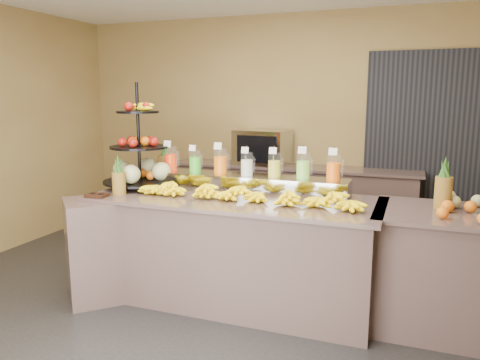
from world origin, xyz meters
The scene contains 20 objects.
ground centered at (0.00, 0.00, 0.00)m, with size 6.00×6.00×0.00m, color black.
room_envelope centered at (0.19, 0.79, 1.88)m, with size 6.04×5.02×2.82m.
buffet_counter centered at (-0.12, 0.26, 0.47)m, with size 2.75×1.25×0.93m.
right_counter centered at (1.70, 0.40, 0.47)m, with size 1.08×0.88×0.93m.
back_ledge centered at (0.00, 2.25, 0.47)m, with size 3.10×0.55×0.93m.
pitcher_tray centered at (0.01, 0.58, 1.01)m, with size 1.85×0.30×0.15m, color gray.
juice_pitcher_orange_a centered at (-0.77, 0.58, 1.18)m, with size 0.13×0.13×0.30m.
juice_pitcher_green centered at (-0.51, 0.58, 1.17)m, with size 0.11×0.12×0.27m.
juice_pitcher_orange_b centered at (-0.25, 0.58, 1.18)m, with size 0.13×0.13×0.30m.
juice_pitcher_milk centered at (0.01, 0.58, 1.17)m, with size 0.11×0.12×0.27m.
juice_pitcher_lemon centered at (0.27, 0.58, 1.17)m, with size 0.12×0.12×0.28m.
juice_pitcher_lime centered at (0.53, 0.58, 1.18)m, with size 0.12×0.13×0.30m.
juice_pitcher_orange_c centered at (0.79, 0.58, 1.18)m, with size 0.12×0.13×0.30m.
banana_heap centered at (0.12, 0.23, 1.00)m, with size 1.96×0.18×0.16m.
fruit_stand centered at (-0.97, 0.43, 1.18)m, with size 0.76×0.76×0.98m.
condiment_caddy centered at (-1.12, -0.10, 0.94)m, with size 0.18×0.13×0.03m, color black.
pineapple_left_a centered at (-1.00, 0.05, 1.06)m, with size 0.12×0.12×0.36m.
pineapple_left_b centered at (-0.91, 0.72, 1.09)m, with size 0.15×0.15×0.43m.
right_fruit_pile centered at (1.80, 0.35, 1.01)m, with size 0.47×0.45×0.25m.
oven_warmer centered at (-0.38, 2.25, 1.15)m, with size 0.65×0.46×0.44m, color gray.
Camera 1 is at (1.44, -3.35, 1.79)m, focal length 35.00 mm.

